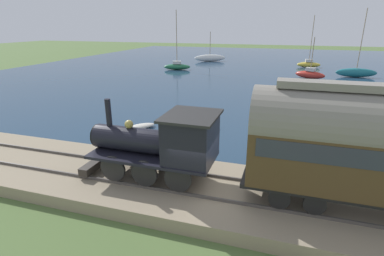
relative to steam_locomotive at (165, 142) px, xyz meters
name	(u,v)px	position (x,y,z in m)	size (l,w,h in m)	color
ground_plane	(206,201)	(-0.20, -1.79, -2.30)	(200.00, 200.00, 0.00)	#516B38
harbor_water	(271,66)	(42.77, -1.79, -2.30)	(80.00, 80.00, 0.01)	navy
rail_embankment	(207,193)	(0.00, -1.79, -2.03)	(4.95, 56.00, 0.66)	gray
steam_locomotive	(165,142)	(0.00, 0.00, 0.00)	(2.34, 5.72, 3.22)	black
sailboat_white	(210,58)	(46.35, 9.84, -1.63)	(3.77, 5.81, 5.46)	white
sailboat_red	(310,74)	(31.82, -7.37, -1.73)	(2.54, 3.99, 5.25)	#B72D23
sailboat_teal	(356,72)	(34.82, -13.34, -1.65)	(1.57, 5.27, 8.70)	#1E707A
sailboat_green	(177,66)	(34.12, 12.05, -1.72)	(2.20, 4.31, 8.78)	#236B42
sailboat_yellow	(309,64)	(43.21, -7.76, -1.74)	(1.53, 3.81, 8.12)	gold
rowboat_mid_harbor	(141,126)	(7.05, 4.77, -2.14)	(2.08, 1.93, 0.30)	beige
rowboat_near_shore	(205,126)	(8.51, 0.61, -2.13)	(0.97, 1.91, 0.33)	#B7B2A3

